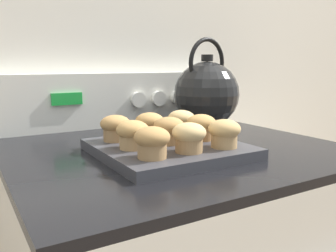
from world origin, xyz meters
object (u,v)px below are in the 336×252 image
Objects in this scene: muffin_r0_c2 at (224,133)px; muffin_r1_c2 at (201,126)px; muffin_r0_c0 at (152,141)px; muffin_r2_c2 at (181,121)px; muffin_pan at (168,149)px; muffin_r1_c1 at (169,130)px; muffin_r2_c1 at (150,124)px; tea_kettle at (207,93)px; muffin_r1_c0 at (133,134)px; muffin_r0_c1 at (189,137)px; muffin_r2_c0 at (115,127)px.

muffin_r1_c2 is at bearing 87.66° from muffin_r0_c2.
muffin_r0_c0 and muffin_r2_c2 have the same top height.
muffin_pan is 0.04m from muffin_r1_c1.
muffin_r0_c0 is at bearing -116.58° from muffin_r2_c1.
muffin_r1_c1 is 0.36m from tea_kettle.
muffin_r1_c0 is at bearing -179.63° from muffin_pan.
muffin_r0_c0 is 0.24m from muffin_r2_c2.
muffin_r0_c1 is 0.19m from muffin_r2_c0.
muffin_r1_c2 and muffin_r2_c0 have the same top height.
muffin_r0_c1 is 0.12m from muffin_r1_c2.
muffin_r2_c0 is at bearing 90.74° from muffin_r1_c0.
muffin_r2_c2 is 0.25× the size of tea_kettle.
muffin_r0_c2 is at bearing -47.54° from muffin_r1_c1.
muffin_pan is 0.09m from muffin_r0_c1.
muffin_r0_c2 is 1.00× the size of muffin_r1_c2.
muffin_r1_c0 is at bearing 89.52° from muffin_r0_c0.
muffin_r0_c0 is at bearing -178.69° from muffin_r0_c1.
tea_kettle is (0.19, 0.23, 0.05)m from muffin_r1_c2.
muffin_r2_c2 is at bearing 44.22° from muffin_r0_c0.
muffin_r1_c1 is at bearing -139.65° from tea_kettle.
muffin_r1_c2 reaches higher than muffin_pan.
muffin_r2_c1 is (0.08, 0.08, 0.00)m from muffin_r1_c0.
muffin_r0_c2 is 1.00× the size of muffin_r2_c0.
tea_kettle reaches higher than muffin_r0_c1.
muffin_r0_c1 and muffin_r2_c0 have the same top height.
muffin_r0_c1 is 0.16m from muffin_r2_c1.
muffin_pan is 0.09m from muffin_r1_c0.
muffin_r1_c0 and muffin_r2_c2 have the same top height.
muffin_r2_c1 is (0.08, 0.17, 0.00)m from muffin_r0_c0.
muffin_r0_c0 is 0.12m from muffin_r1_c1.
muffin_pan is 4.41× the size of muffin_r1_c0.
muffin_r2_c0 is (-0.09, 0.09, 0.00)m from muffin_r1_c1.
muffin_r0_c1 is 0.19m from muffin_r2_c2.
muffin_r0_c0 is 1.00× the size of muffin_r2_c0.
tea_kettle is (0.19, 0.15, 0.05)m from muffin_r2_c2.
muffin_r0_c0 is at bearing -154.12° from muffin_r1_c2.
muffin_r2_c1 is at bearing 63.42° from muffin_r0_c0.
muffin_r0_c2 is at bearing -92.34° from muffin_r1_c2.
muffin_r1_c0 is at bearing 152.54° from muffin_r0_c2.
muffin_r0_c0 is at bearing -138.66° from tea_kettle.
muffin_r1_c2 is at bearing -1.62° from muffin_r1_c1.
muffin_r0_c1 is 1.00× the size of muffin_r1_c2.
muffin_r0_c1 is (-0.00, -0.08, 0.04)m from muffin_pan.
muffin_r2_c0 is at bearing 135.29° from muffin_r1_c1.
muffin_r0_c1 is at bearing -118.40° from muffin_r2_c2.
muffin_r0_c2 is at bearing -121.41° from tea_kettle.
muffin_r2_c2 is (0.17, 0.17, 0.00)m from muffin_r0_c0.
tea_kettle is (0.36, 0.32, 0.05)m from muffin_r0_c0.
muffin_r2_c2 is at bearing -0.51° from muffin_r2_c1.
muffin_r1_c0 is at bearing -154.13° from muffin_r2_c2.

